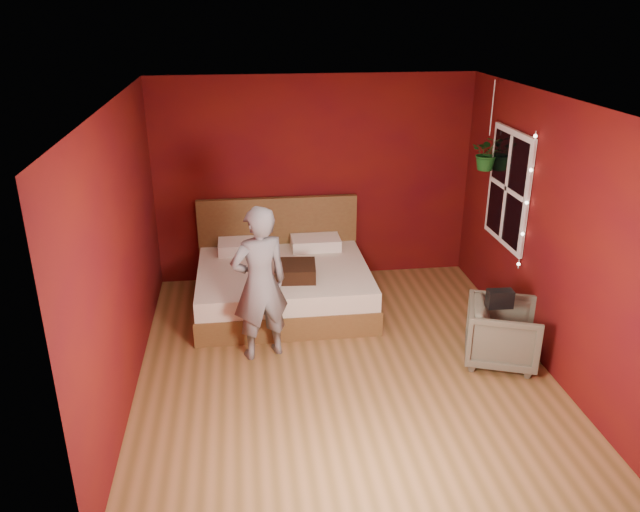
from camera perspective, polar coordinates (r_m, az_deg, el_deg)
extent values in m
plane|color=olive|center=(6.39, 1.99, -9.76)|extent=(4.50, 4.50, 0.00)
cube|color=#5D1209|center=(7.94, -0.53, 6.99)|extent=(4.00, 0.02, 2.60)
cube|color=#5D1209|center=(3.83, 7.81, -10.92)|extent=(4.00, 0.02, 2.60)
cube|color=#5D1209|center=(5.84, -17.69, 0.22)|extent=(0.02, 4.50, 2.60)
cube|color=#5D1209|center=(6.44, 20.10, 1.95)|extent=(0.02, 4.50, 2.60)
cube|color=white|center=(5.48, 2.36, 14.09)|extent=(4.00, 4.50, 0.02)
cube|color=white|center=(7.13, 16.84, 5.95)|extent=(0.04, 0.97, 1.27)
cube|color=black|center=(7.13, 16.73, 5.94)|extent=(0.02, 0.85, 1.15)
cube|color=white|center=(7.12, 16.70, 5.94)|extent=(0.03, 0.05, 1.15)
cube|color=white|center=(7.12, 16.70, 5.94)|extent=(0.03, 0.85, 0.05)
cylinder|color=silver|center=(6.67, 18.37, 4.65)|extent=(0.01, 0.01, 1.45)
sphere|color=#FFF2CC|center=(6.89, 17.70, -0.70)|extent=(0.04, 0.04, 0.04)
sphere|color=#FFF2CC|center=(6.77, 18.03, 1.93)|extent=(0.04, 0.04, 0.04)
sphere|color=#FFF2CC|center=(6.67, 18.37, 4.65)|extent=(0.04, 0.04, 0.04)
sphere|color=#FFF2CC|center=(6.58, 18.73, 7.45)|extent=(0.04, 0.04, 0.04)
sphere|color=#FFF2CC|center=(6.51, 19.09, 10.32)|extent=(0.04, 0.04, 0.04)
cube|color=brown|center=(7.44, -3.33, -3.65)|extent=(2.02, 1.72, 0.28)
cube|color=silver|center=(7.34, -3.37, -1.87)|extent=(1.98, 1.68, 0.22)
cube|color=brown|center=(8.03, -3.83, 1.54)|extent=(2.02, 0.08, 1.11)
cube|color=white|center=(7.79, -7.05, 0.90)|extent=(0.61, 0.38, 0.14)
cube|color=white|center=(7.84, -0.40, 1.21)|extent=(0.61, 0.38, 0.14)
imported|color=slate|center=(6.19, -5.53, -2.53)|extent=(0.68, 0.55, 1.61)
imported|color=#595846|center=(6.53, 16.35, -6.77)|extent=(0.89, 0.88, 0.64)
cube|color=black|center=(6.28, 16.12, -3.77)|extent=(0.25, 0.13, 0.18)
cube|color=#321E10|center=(7.00, -2.28, -1.38)|extent=(0.49, 0.49, 0.16)
cylinder|color=silver|center=(7.34, 15.48, 12.91)|extent=(0.01, 0.01, 0.61)
imported|color=#19581E|center=(7.43, 15.08, 9.09)|extent=(0.44, 0.41, 0.40)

